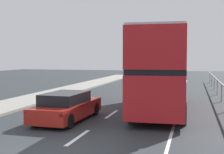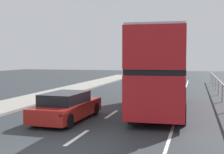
% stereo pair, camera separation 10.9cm
% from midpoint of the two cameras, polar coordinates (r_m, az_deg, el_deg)
% --- Properties ---
extents(ground_plane, '(73.68, 120.00, 0.10)m').
position_cam_midpoint_polar(ground_plane, '(10.23, -10.15, -13.55)').
color(ground_plane, '#2A2F33').
extents(lane_paint_markings, '(3.45, 46.00, 0.01)m').
position_cam_midpoint_polar(lane_paint_markings, '(17.33, 7.64, -6.23)').
color(lane_paint_markings, silver).
rests_on(lane_paint_markings, ground).
extents(double_decker_bus_red, '(2.82, 10.32, 4.36)m').
position_cam_midpoint_polar(double_decker_bus_red, '(17.39, 9.09, 1.51)').
color(double_decker_bus_red, red).
rests_on(double_decker_bus_red, ground).
extents(hatchback_car_near, '(1.97, 4.64, 1.34)m').
position_cam_midpoint_polar(hatchback_car_near, '(14.75, -8.51, -5.43)').
color(hatchback_car_near, '#A01E17').
rests_on(hatchback_car_near, ground).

